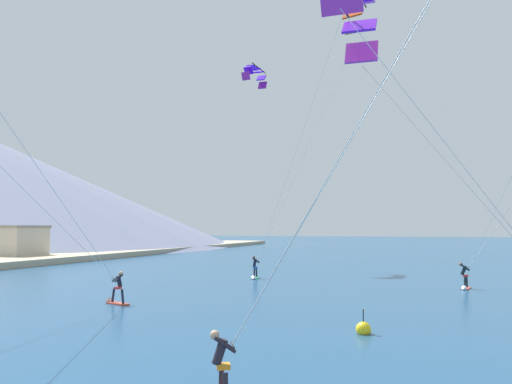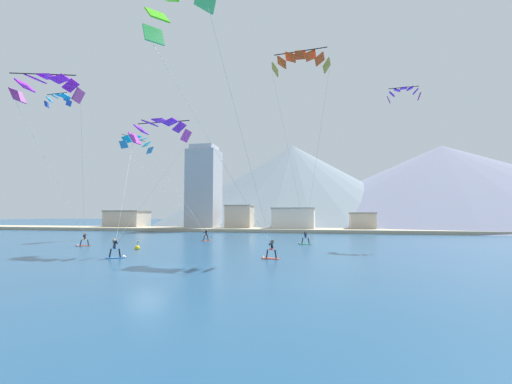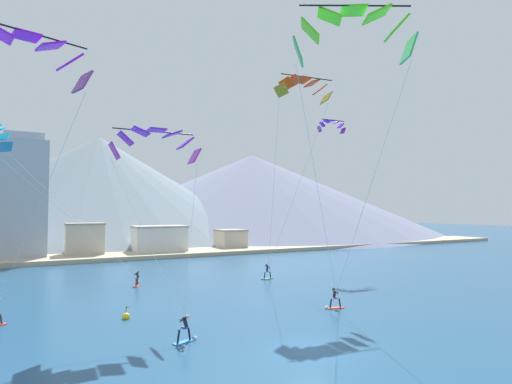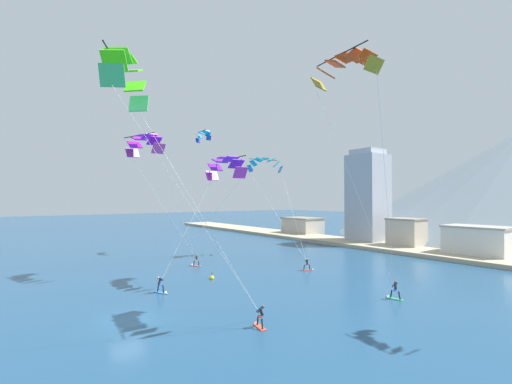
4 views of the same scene
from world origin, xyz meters
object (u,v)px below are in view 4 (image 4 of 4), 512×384
object	(u,v)px
kitesurfer_far_right	(195,263)
parafoil_kite_far_left	(126,75)
parafoil_kite_near_lead	(345,67)
kitesurfer_near_trail	(162,288)
parafoil_kite_distant_low_drift	(204,135)
parafoil_kite_far_right	(144,143)
kitesurfer_far_left	(259,320)
parafoil_kite_near_trail	(225,166)
kitesurfer_mid_center	(308,267)
race_marker_buoy	(212,278)
parafoil_kite_mid_center	(265,164)
kitesurfer_near_lead	(393,293)

from	to	relation	value
kitesurfer_far_right	parafoil_kite_far_left	bearing A→B (deg)	-38.47
kitesurfer_far_right	parafoil_kite_near_lead	world-z (taller)	parafoil_kite_near_lead
kitesurfer_near_trail	parafoil_kite_distant_low_drift	distance (m)	33.58
parafoil_kite_far_left	parafoil_kite_far_right	size ratio (longest dim) A/B	1.13
kitesurfer_far_right	parafoil_kite_distant_low_drift	size ratio (longest dim) A/B	0.41
kitesurfer_far_left	parafoil_kite_distant_low_drift	bearing A→B (deg)	158.65
parafoil_kite_near_trail	parafoil_kite_near_lead	bearing A→B (deg)	7.96
parafoil_kite_near_lead	parafoil_kite_near_trail	xyz separation A→B (m)	(-15.52, -2.17, -7.13)
parafoil_kite_near_lead	parafoil_kite_far_right	distance (m)	26.08
parafoil_kite_near_lead	parafoil_kite_distant_low_drift	xyz separation A→B (m)	(-36.65, 6.16, 0.56)
parafoil_kite_far_right	kitesurfer_mid_center	bearing A→B (deg)	62.19
kitesurfer_near_trail	parafoil_kite_near_lead	xyz separation A→B (m)	(15.37, 9.76, 19.97)
parafoil_kite_near_trail	race_marker_buoy	xyz separation A→B (m)	(-2.20, -0.48, -13.25)
kitesurfer_far_right	parafoil_kite_far_left	size ratio (longest dim) A/B	0.09
kitesurfer_mid_center	parafoil_kite_distant_low_drift	xyz separation A→B (m)	(-22.27, -3.98, 20.61)
parafoil_kite_mid_center	parafoil_kite_distant_low_drift	xyz separation A→B (m)	(-8.86, -7.20, 5.52)
kitesurfer_far_right	parafoil_kite_distant_low_drift	world-z (taller)	parafoil_kite_distant_low_drift
kitesurfer_far_right	kitesurfer_mid_center	bearing A→B (deg)	42.10
kitesurfer_near_lead	parafoil_kite_mid_center	world-z (taller)	parafoil_kite_mid_center
kitesurfer_far_right	race_marker_buoy	world-z (taller)	kitesurfer_far_right
parafoil_kite_far_right	parafoil_kite_distant_low_drift	size ratio (longest dim) A/B	3.95
kitesurfer_near_lead	race_marker_buoy	size ratio (longest dim) A/B	1.77
kitesurfer_near_trail	kitesurfer_far_right	bearing A→B (deg)	139.92
kitesurfer_far_right	parafoil_kite_near_trail	world-z (taller)	parafoil_kite_near_trail
kitesurfer_far_right	parafoil_kite_near_trail	distance (m)	16.90
parafoil_kite_far_left	parafoil_kite_far_right	world-z (taller)	parafoil_kite_far_left
kitesurfer_near_lead	parafoil_kite_far_right	bearing A→B (deg)	-146.28
race_marker_buoy	kitesurfer_near_trail	bearing A→B (deg)	-71.70
kitesurfer_far_left	parafoil_kite_distant_low_drift	distance (m)	42.26
kitesurfer_mid_center	kitesurfer_far_left	distance (m)	21.21
kitesurfer_near_trail	race_marker_buoy	world-z (taller)	kitesurfer_near_trail
kitesurfer_near_trail	parafoil_kite_near_trail	world-z (taller)	parafoil_kite_near_trail
kitesurfer_far_left	parafoil_kite_near_trail	world-z (taller)	parafoil_kite_near_trail
parafoil_kite_mid_center	parafoil_kite_distant_low_drift	world-z (taller)	parafoil_kite_distant_low_drift
parafoil_kite_far_left	race_marker_buoy	distance (m)	24.86
kitesurfer_mid_center	parafoil_kite_far_left	distance (m)	32.31
kitesurfer_far_left	parafoil_kite_mid_center	size ratio (longest dim) A/B	0.12
kitesurfer_near_lead	parafoil_kite_far_left	bearing A→B (deg)	-106.81
kitesurfer_near_trail	parafoil_kite_near_trail	bearing A→B (deg)	91.13
kitesurfer_far_right	parafoil_kite_near_lead	size ratio (longest dim) A/B	0.09
parafoil_kite_near_trail	parafoil_kite_far_right	bearing A→B (deg)	-143.59
kitesurfer_far_left	race_marker_buoy	distance (m)	16.12
kitesurfer_mid_center	parafoil_kite_far_left	bearing A→B (deg)	-74.64
kitesurfer_near_lead	kitesurfer_far_left	size ratio (longest dim) A/B	1.01
kitesurfer_mid_center	kitesurfer_far_right	distance (m)	16.02
kitesurfer_near_trail	parafoil_kite_far_left	world-z (taller)	parafoil_kite_far_left
kitesurfer_mid_center	race_marker_buoy	size ratio (longest dim) A/B	1.73
kitesurfer_far_right	parafoil_kite_distant_low_drift	distance (m)	24.07
kitesurfer_near_lead	parafoil_kite_near_trail	bearing A→B (deg)	-147.91
kitesurfer_far_left	kitesurfer_far_right	world-z (taller)	kitesurfer_far_left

